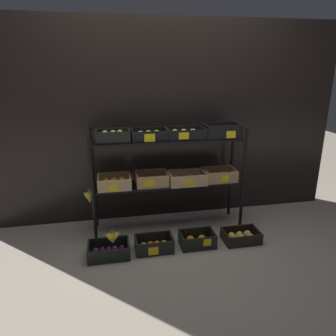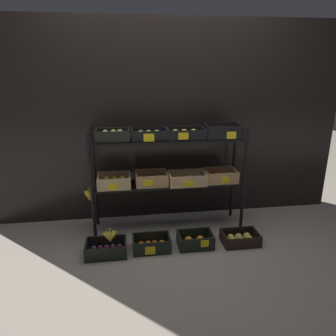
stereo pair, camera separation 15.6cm
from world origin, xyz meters
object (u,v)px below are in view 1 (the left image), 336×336
(crate_ground_plum, at_px, (109,252))
(banana_bunch_loose, at_px, (113,237))
(crate_ground_tangerine, at_px, (154,245))
(display_rack, at_px, (168,159))
(crate_ground_orange, at_px, (197,240))
(crate_ground_apple_gold, at_px, (241,237))

(crate_ground_plum, xyz_separation_m, banana_bunch_loose, (0.04, -0.00, 0.14))
(crate_ground_plum, xyz_separation_m, crate_ground_tangerine, (0.41, 0.02, 0.00))
(display_rack, bearing_deg, banana_bunch_loose, -143.54)
(crate_ground_orange, distance_m, banana_bunch_loose, 0.79)
(crate_ground_apple_gold, height_order, banana_bunch_loose, banana_bunch_loose)
(crate_ground_plum, bearing_deg, banana_bunch_loose, -4.22)
(crate_ground_plum, height_order, crate_ground_apple_gold, crate_ground_plum)
(crate_ground_orange, relative_size, banana_bunch_loose, 2.29)
(crate_ground_plum, height_order, crate_ground_orange, crate_ground_orange)
(crate_ground_plum, bearing_deg, crate_ground_orange, 1.34)
(crate_ground_tangerine, distance_m, crate_ground_orange, 0.41)
(display_rack, height_order, crate_ground_apple_gold, display_rack)
(crate_ground_apple_gold, bearing_deg, crate_ground_tangerine, 179.83)
(display_rack, relative_size, crate_ground_apple_gold, 4.61)
(display_rack, distance_m, crate_ground_plum, 1.03)
(crate_ground_tangerine, relative_size, crate_ground_orange, 1.06)
(crate_ground_tangerine, height_order, crate_ground_apple_gold, crate_ground_tangerine)
(crate_ground_plum, relative_size, crate_ground_apple_gold, 1.06)
(crate_ground_plum, bearing_deg, crate_ground_apple_gold, 0.62)
(display_rack, height_order, crate_ground_tangerine, display_rack)
(display_rack, relative_size, crate_ground_orange, 4.88)
(crate_ground_tangerine, xyz_separation_m, banana_bunch_loose, (-0.37, -0.02, 0.14))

